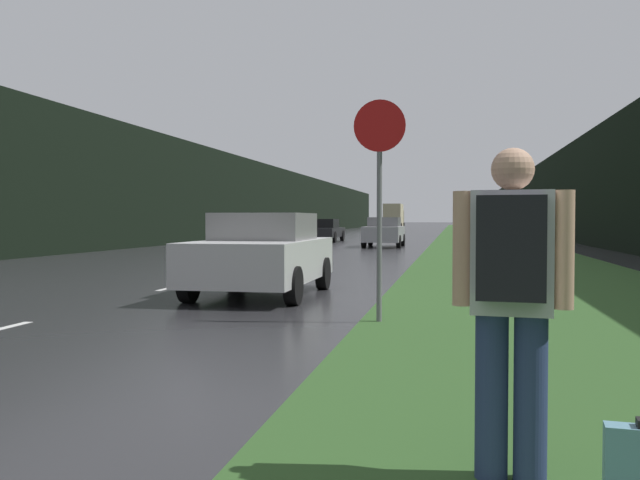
% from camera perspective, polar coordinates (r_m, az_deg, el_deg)
% --- Properties ---
extents(grass_verge, '(6.00, 240.00, 0.02)m').
position_cam_1_polar(grass_verge, '(40.37, 13.72, -0.23)').
color(grass_verge, '#2D5123').
rests_on(grass_verge, ground_plane).
extents(lane_stripe_c, '(0.12, 3.00, 0.01)m').
position_cam_1_polar(lane_stripe_c, '(14.76, -11.10, -3.61)').
color(lane_stripe_c, silver).
rests_on(lane_stripe_c, ground_plane).
extents(lane_stripe_d, '(0.12, 3.00, 0.01)m').
position_cam_1_polar(lane_stripe_d, '(21.38, -3.96, -1.93)').
color(lane_stripe_d, silver).
rests_on(lane_stripe_d, ground_plane).
extents(treeline_far_side, '(2.00, 140.00, 5.86)m').
position_cam_1_polar(treeline_far_side, '(52.80, -6.37, 3.44)').
color(treeline_far_side, black).
rests_on(treeline_far_side, ground_plane).
extents(treeline_near_side, '(2.00, 140.00, 5.93)m').
position_cam_1_polar(treeline_near_side, '(50.93, 20.02, 3.45)').
color(treeline_near_side, black).
rests_on(treeline_near_side, ground_plane).
extents(stop_sign, '(0.69, 0.07, 2.96)m').
position_cam_1_polar(stop_sign, '(9.01, 5.03, 4.53)').
color(stop_sign, slate).
rests_on(stop_sign, ground_plane).
extents(hitchhiker_with_backpack, '(0.60, 0.45, 1.75)m').
position_cam_1_polar(hitchhiker_with_backpack, '(3.61, 15.83, -4.28)').
color(hitchhiker_with_backpack, navy).
rests_on(hitchhiker_with_backpack, ground_plane).
extents(car_passing_near, '(1.98, 4.04, 1.49)m').
position_cam_1_polar(car_passing_near, '(12.30, -4.90, -1.19)').
color(car_passing_near, '#BCBCBC').
rests_on(car_passing_near, ground_plane).
extents(car_passing_far, '(1.87, 4.25, 1.47)m').
position_cam_1_polar(car_passing_far, '(33.76, 5.42, 0.68)').
color(car_passing_far, '#9E9EA3').
rests_on(car_passing_far, ground_plane).
extents(car_oncoming, '(1.86, 4.76, 1.39)m').
position_cam_1_polar(car_oncoming, '(41.40, 0.40, 0.83)').
color(car_oncoming, black).
rests_on(car_oncoming, ground_plane).
extents(delivery_truck, '(2.41, 7.19, 3.36)m').
position_cam_1_polar(delivery_truck, '(89.55, 6.24, 2.00)').
color(delivery_truck, '#6E684F').
rests_on(delivery_truck, ground_plane).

